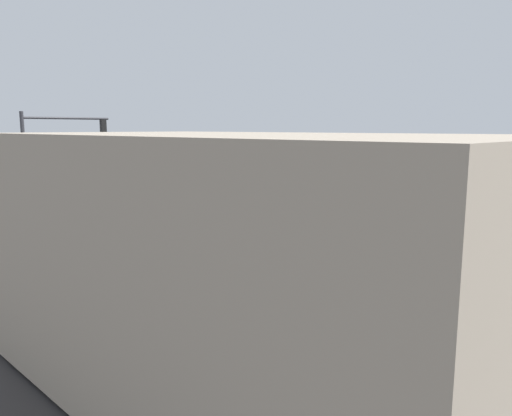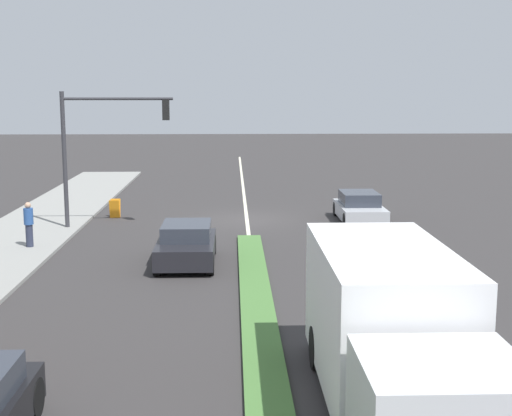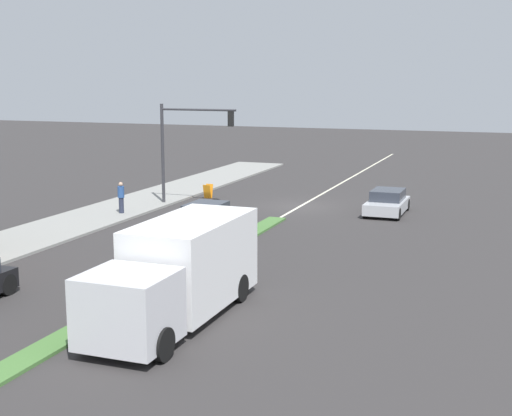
{
  "view_description": "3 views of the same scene",
  "coord_description": "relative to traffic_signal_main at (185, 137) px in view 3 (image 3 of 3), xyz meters",
  "views": [
    {
      "loc": [
        16.85,
        26.9,
        4.95
      ],
      "look_at": [
        1.7,
        11.98,
        1.52
      ],
      "focal_mm": 35.0,
      "sensor_mm": 36.0,
      "label": 1
    },
    {
      "loc": [
        0.66,
        31.6,
        5.81
      ],
      "look_at": [
        -0.15,
        7.76,
        1.82
      ],
      "focal_mm": 50.0,
      "sensor_mm": 36.0,
      "label": 2
    },
    {
      "loc": [
        -11.56,
        37.98,
        7.14
      ],
      "look_at": [
        -1.63,
        11.5,
        1.97
      ],
      "focal_mm": 50.0,
      "sensor_mm": 36.0,
      "label": 3
    }
  ],
  "objects": [
    {
      "name": "ground_plane",
      "position": [
        -6.12,
        15.89,
        -3.9
      ],
      "size": [
        160.0,
        160.0,
        0.0
      ],
      "primitive_type": "plane",
      "color": "#333030"
    },
    {
      "name": "lane_marking_center",
      "position": [
        -6.12,
        -2.11,
        -3.9
      ],
      "size": [
        0.16,
        60.0,
        0.01
      ],
      "primitive_type": "cube",
      "color": "beige",
      "rests_on": "ground"
    },
    {
      "name": "traffic_signal_main",
      "position": [
        0.0,
        0.0,
        0.0
      ],
      "size": [
        4.59,
        0.34,
        5.6
      ],
      "color": "#333338",
      "rests_on": "sidewalk_right"
    },
    {
      "name": "pedestrian",
      "position": [
        1.94,
        3.78,
        -2.91
      ],
      "size": [
        0.34,
        0.34,
        1.65
      ],
      "color": "#282D42",
      "rests_on": "sidewalk_right"
    },
    {
      "name": "warning_aframe_sign",
      "position": [
        -0.11,
        -2.76,
        -3.47
      ],
      "size": [
        0.45,
        0.53,
        0.84
      ],
      "color": "orange",
      "rests_on": "ground"
    },
    {
      "name": "delivery_truck",
      "position": [
        -8.32,
        17.43,
        -2.43
      ],
      "size": [
        2.44,
        7.5,
        2.87
      ],
      "color": "silver",
      "rests_on": "ground"
    },
    {
      "name": "sedan_dark",
      "position": [
        -3.92,
        6.06,
        -3.25
      ],
      "size": [
        1.91,
        3.81,
        1.36
      ],
      "color": "black",
      "rests_on": "ground"
    },
    {
      "name": "sedan_silver",
      "position": [
        -11.12,
        -1.5,
        -3.28
      ],
      "size": [
        1.89,
        3.81,
        1.29
      ],
      "color": "#B7BABF",
      "rests_on": "ground"
    }
  ]
}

